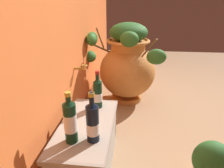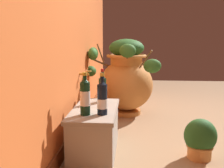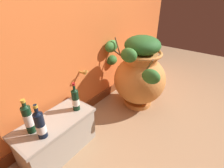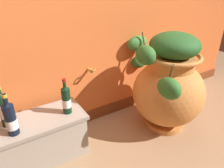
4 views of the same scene
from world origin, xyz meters
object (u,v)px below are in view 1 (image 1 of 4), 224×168
object	(u,v)px
potted_shrub	(211,164)
wine_bottle_right	(70,120)
terracotta_urn	(127,65)
wine_bottle_middle	(98,93)
wine_bottle_left	(93,121)

from	to	relation	value
potted_shrub	wine_bottle_right	bearing A→B (deg)	99.45
terracotta_urn	wine_bottle_middle	size ratio (longest dim) A/B	3.20
wine_bottle_middle	terracotta_urn	bearing A→B (deg)	-11.44
wine_bottle_right	potted_shrub	bearing A→B (deg)	-80.55
wine_bottle_right	wine_bottle_middle	bearing A→B (deg)	-10.50
terracotta_urn	wine_bottle_middle	xyz separation A→B (m)	(-0.93, 0.19, 0.05)
terracotta_urn	wine_bottle_right	bearing A→B (deg)	168.85
wine_bottle_right	potted_shrub	size ratio (longest dim) A/B	0.99
wine_bottle_middle	potted_shrub	distance (m)	0.92
wine_bottle_left	wine_bottle_middle	size ratio (longest dim) A/B	1.05
terracotta_urn	wine_bottle_right	distance (m)	1.38
wine_bottle_left	potted_shrub	bearing A→B (deg)	-80.72
terracotta_urn	potted_shrub	distance (m)	1.39
terracotta_urn	wine_bottle_left	xyz separation A→B (m)	(-1.33, 0.14, 0.05)
terracotta_urn	potted_shrub	xyz separation A→B (m)	(-1.21, -0.62, -0.30)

